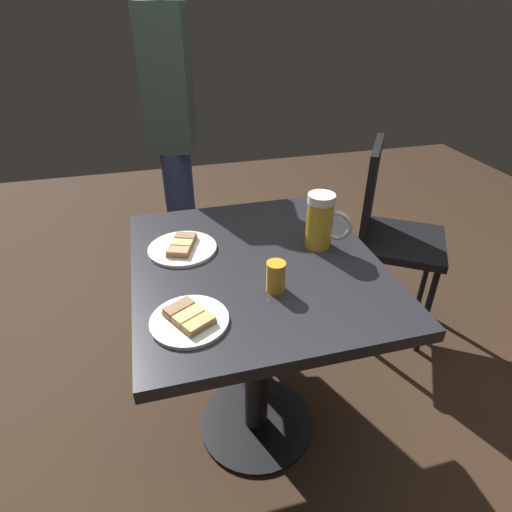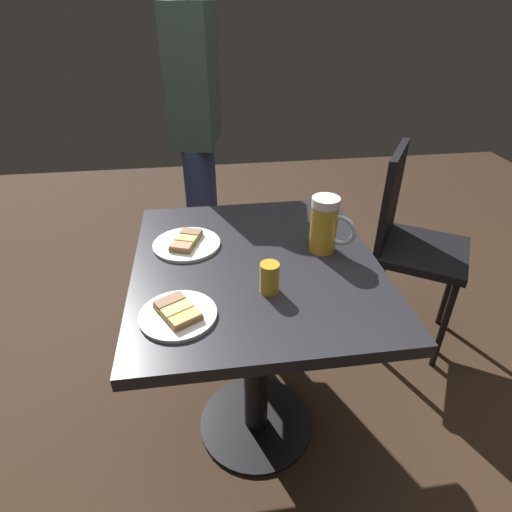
# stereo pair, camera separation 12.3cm
# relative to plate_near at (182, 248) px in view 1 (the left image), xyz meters

# --- Properties ---
(ground_plane) EXTENTS (6.00, 6.00, 0.00)m
(ground_plane) POSITION_rel_plate_near_xyz_m (-0.12, -0.21, -0.78)
(ground_plane) COLOR #382619
(cafe_table) EXTENTS (0.82, 0.73, 0.77)m
(cafe_table) POSITION_rel_plate_near_xyz_m (-0.12, -0.21, -0.17)
(cafe_table) COLOR black
(cafe_table) RESTS_ON ground_plane
(plate_near) EXTENTS (0.21, 0.21, 0.03)m
(plate_near) POSITION_rel_plate_near_xyz_m (0.00, 0.00, 0.00)
(plate_near) COLOR white
(plate_near) RESTS_ON cafe_table
(plate_far) EXTENTS (0.19, 0.19, 0.03)m
(plate_far) POSITION_rel_plate_near_xyz_m (-0.35, 0.02, 0.00)
(plate_far) COLOR white
(plate_far) RESTS_ON cafe_table
(beer_mug) EXTENTS (0.11, 0.13, 0.18)m
(beer_mug) POSITION_rel_plate_near_xyz_m (-0.09, -0.42, 0.08)
(beer_mug) COLOR gold
(beer_mug) RESTS_ON cafe_table
(beer_glass_small) EXTENTS (0.05, 0.05, 0.09)m
(beer_glass_small) POSITION_rel_plate_near_xyz_m (-0.27, -0.22, 0.03)
(beer_glass_small) COLOR gold
(beer_glass_small) RESTS_ON cafe_table
(cafe_chair) EXTENTS (0.53, 0.53, 0.92)m
(cafe_chair) POSITION_rel_plate_near_xyz_m (0.33, -0.95, -0.24)
(cafe_chair) COLOR black
(cafe_chair) RESTS_ON ground_plane
(patron_standing) EXTENTS (0.35, 0.24, 1.62)m
(patron_standing) POSITION_rel_plate_near_xyz_m (0.78, -0.06, 0.17)
(patron_standing) COLOR navy
(patron_standing) RESTS_ON ground_plane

